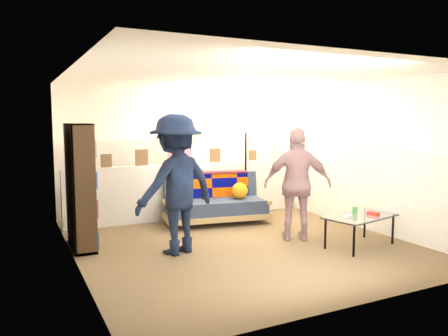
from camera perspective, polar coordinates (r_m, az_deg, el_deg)
name	(u,v)px	position (r m, az deg, el deg)	size (l,w,h in m)	color
ground	(236,241)	(6.52, 1.58, -9.56)	(5.00, 5.00, 0.00)	brown
room_shell	(222,127)	(6.70, -0.27, 5.35)	(4.60, 5.05, 2.45)	silver
half_wall_ledge	(190,190)	(8.01, -4.45, -2.94)	(4.45, 0.15, 1.00)	silver
ledge_decor	(178,154)	(7.83, -5.97, 1.82)	(2.97, 0.02, 0.45)	brown
futon_sofa	(216,202)	(7.63, -1.11, -4.48)	(1.89, 1.10, 0.77)	#A68351
bookshelf	(80,190)	(6.37, -18.28, -2.80)	(0.29, 0.87, 1.73)	black
coffee_table	(360,218)	(6.47, 17.38, -6.21)	(1.15, 0.79, 0.55)	black
floor_lamp	(246,151)	(8.24, 2.89, 2.18)	(0.34, 0.31, 1.69)	black
person_left	(176,184)	(5.83, -6.26, -2.15)	(1.20, 0.69, 1.86)	black
person_right	(298,184)	(6.52, 9.58, -2.10)	(0.98, 0.41, 1.68)	pink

